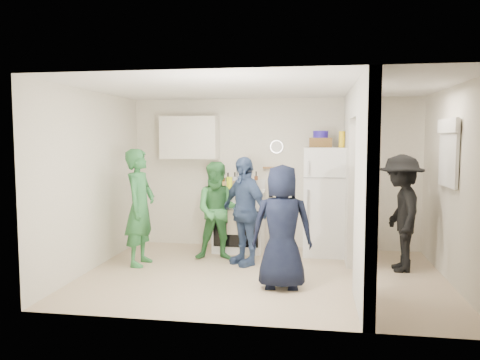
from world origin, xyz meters
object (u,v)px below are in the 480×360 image
Objects in this scene: fridge at (326,201)px; person_nook at (401,213)px; blue_bowl at (321,134)px; stove at (239,221)px; yellow_cup_stack_top at (342,139)px; person_green_left at (140,207)px; person_denim at (244,211)px; wicker_basket at (320,143)px; person_green_center at (218,211)px; person_navy at (282,227)px.

fridge is 1.05× the size of person_nook.
blue_bowl is 1.76m from person_nook.
yellow_cup_stack_top is (1.62, -0.13, 1.33)m from stove.
person_denim is at bearing -77.43° from person_green_left.
blue_bowl reaches higher than wicker_basket.
person_green_left reaches higher than person_nook.
person_denim is (1.49, 0.26, -0.06)m from person_green_left.
fridge is at bearing 155.56° from yellow_cup_stack_top.
person_green_left is (-2.90, -0.96, -0.98)m from yellow_cup_stack_top.
stove is at bearing -179.12° from wicker_basket.
wicker_basket is 1.94m from person_green_center.
person_navy is at bearing -56.84° from person_nook.
person_navy reaches higher than stove.
blue_bowl is at bearing 153.43° from fridge.
blue_bowl is at bearing -107.86° from person_navy.
stove is 0.62× the size of person_denim.
person_denim is 2.19m from person_nook.
fridge is 1.27m from person_nook.
person_navy is 0.94× the size of person_nook.
person_navy is at bearing -107.45° from fridge.
fridge is 1.11× the size of person_navy.
person_green_center is 0.92× the size of person_nook.
fridge reaches higher than person_denim.
stove is at bearing -69.66° from person_navy.
blue_bowl is at bearing 14.02° from person_green_center.
stove is 0.60× the size of person_nook.
person_denim is at bearing -89.91° from person_nook.
person_nook is (3.68, 0.27, -0.03)m from person_green_left.
person_green_left is 1.16m from person_green_center.
stove is 0.66× the size of person_green_center.
blue_bowl is 0.16× the size of person_green_center.
yellow_cup_stack_top is 2.17m from person_navy.
wicker_basket is at bearing 80.78° from person_denim.
yellow_cup_stack_top reaches higher than person_green_center.
stove is 1.83m from wicker_basket.
person_denim is at bearing -142.19° from blue_bowl.
stove is 2.05m from person_navy.
blue_bowl is (-0.10, 0.05, 1.05)m from fridge.
person_green_center is 1.60m from person_navy.
yellow_cup_stack_top is 2.19m from person_green_center.
person_denim is (-1.09, -0.85, -0.98)m from wicker_basket.
fridge is 4.85× the size of wicker_basket.
blue_bowl is 0.96× the size of yellow_cup_stack_top.
person_green_left is at bearing -156.71° from wicker_basket.
person_navy is at bearing -104.18° from blue_bowl.
fridge reaches higher than person_green_center.
person_green_center is 2.62m from person_nook.
blue_bowl reaches higher than person_nook.
stove is at bearing 178.77° from fridge.
stove is 2.79× the size of wicker_basket.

